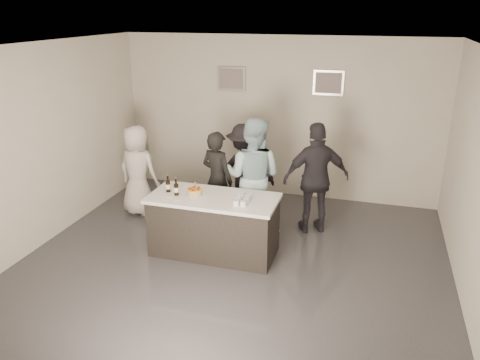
{
  "coord_description": "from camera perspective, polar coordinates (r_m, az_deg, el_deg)",
  "views": [
    {
      "loc": [
        1.77,
        -5.47,
        3.46
      ],
      "look_at": [
        0.0,
        0.5,
        1.15
      ],
      "focal_mm": 35.0,
      "sensor_mm": 36.0,
      "label": 1
    }
  ],
  "objects": [
    {
      "name": "ceiling",
      "position": [
        5.76,
        -1.47,
        15.79
      ],
      "size": [
        6.0,
        6.0,
        0.0
      ],
      "primitive_type": "plane",
      "rotation": [
        3.14,
        0.0,
        0.0
      ],
      "color": "white"
    },
    {
      "name": "tumbler_cluster",
      "position": [
        6.53,
        0.38,
        -2.33
      ],
      "size": [
        0.19,
        0.4,
        0.08
      ],
      "primitive_type": "cube",
      "color": "orange",
      "rests_on": "bar_counter"
    },
    {
      "name": "candles",
      "position": [
        6.62,
        -6.87,
        -2.5
      ],
      "size": [
        0.24,
        0.08,
        0.01
      ],
      "primitive_type": "cube",
      "color": "pink",
      "rests_on": "bar_counter"
    },
    {
      "name": "bar_counter",
      "position": [
        6.91,
        -3.2,
        -5.5
      ],
      "size": [
        1.86,
        0.86,
        0.9
      ],
      "primitive_type": "cube",
      "color": "white",
      "rests_on": "ground"
    },
    {
      "name": "person_main_black",
      "position": [
        7.66,
        -2.79,
        0.09
      ],
      "size": [
        0.69,
        0.57,
        1.61
      ],
      "primitive_type": "imported",
      "rotation": [
        0.0,
        0.0,
        2.79
      ],
      "color": "black",
      "rests_on": "ground"
    },
    {
      "name": "picture_right",
      "position": [
        8.57,
        10.74,
        11.57
      ],
      "size": [
        0.54,
        0.04,
        0.44
      ],
      "primitive_type": "cube",
      "color": "#B2B2B7",
      "rests_on": "wall_back"
    },
    {
      "name": "floor",
      "position": [
        6.7,
        -1.24,
        -10.7
      ],
      "size": [
        6.0,
        6.0,
        0.0
      ],
      "primitive_type": "plane",
      "color": "#3D3D42",
      "rests_on": "ground"
    },
    {
      "name": "picture_left",
      "position": [
        8.94,
        -1.06,
        12.26
      ],
      "size": [
        0.54,
        0.04,
        0.44
      ],
      "primitive_type": "cube",
      "color": "#B2B2B7",
      "rests_on": "wall_back"
    },
    {
      "name": "person_guest_right",
      "position": [
        7.5,
        9.28,
        0.17
      ],
      "size": [
        1.15,
        0.83,
        1.81
      ],
      "primitive_type": "imported",
      "rotation": [
        0.0,
        0.0,
        3.56
      ],
      "color": "#28272E",
      "rests_on": "ground"
    },
    {
      "name": "person_guest_back",
      "position": [
        8.01,
        0.51,
        1.14
      ],
      "size": [
        1.21,
        0.96,
        1.64
      ],
      "primitive_type": "imported",
      "rotation": [
        0.0,
        0.0,
        3.53
      ],
      "color": "black",
      "rests_on": "ground"
    },
    {
      "name": "person_guest_left",
      "position": [
        8.29,
        -12.35,
        1.13
      ],
      "size": [
        0.86,
        0.64,
        1.59
      ],
      "primitive_type": "imported",
      "rotation": [
        0.0,
        0.0,
        2.96
      ],
      "color": "silver",
      "rests_on": "ground"
    },
    {
      "name": "beer_bottle_b",
      "position": [
        6.79,
        -7.79,
        -0.81
      ],
      "size": [
        0.07,
        0.07,
        0.26
      ],
      "primitive_type": "cylinder",
      "color": "black",
      "rests_on": "bar_counter"
    },
    {
      "name": "wall_left",
      "position": [
        7.51,
        -23.74,
        3.49
      ],
      "size": [
        0.04,
        6.0,
        3.0
      ],
      "primitive_type": "cube",
      "color": "beige",
      "rests_on": "ground"
    },
    {
      "name": "wall_back",
      "position": [
        8.87,
        4.63,
        7.53
      ],
      "size": [
        6.0,
        0.04,
        3.0
      ],
      "primitive_type": "cube",
      "color": "beige",
      "rests_on": "ground"
    },
    {
      "name": "cake",
      "position": [
        6.81,
        -5.56,
        -1.48
      ],
      "size": [
        0.21,
        0.21,
        0.07
      ],
      "primitive_type": "cylinder",
      "color": "#F9A81A",
      "rests_on": "bar_counter"
    },
    {
      "name": "wall_front",
      "position": [
        3.61,
        -16.44,
        -13.44
      ],
      "size": [
        6.0,
        0.04,
        3.0
      ],
      "primitive_type": "cube",
      "color": "beige",
      "rests_on": "ground"
    },
    {
      "name": "person_main_blue",
      "position": [
        7.36,
        1.62,
        0.43
      ],
      "size": [
        0.98,
        0.79,
        1.9
      ],
      "primitive_type": "imported",
      "rotation": [
        0.0,
        0.0,
        3.06
      ],
      "color": "#A1C7D3",
      "rests_on": "ground"
    },
    {
      "name": "beer_bottle_a",
      "position": [
        6.92,
        -8.78,
        -0.43
      ],
      "size": [
        0.07,
        0.07,
        0.26
      ],
      "primitive_type": "cylinder",
      "color": "black",
      "rests_on": "bar_counter"
    }
  ]
}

